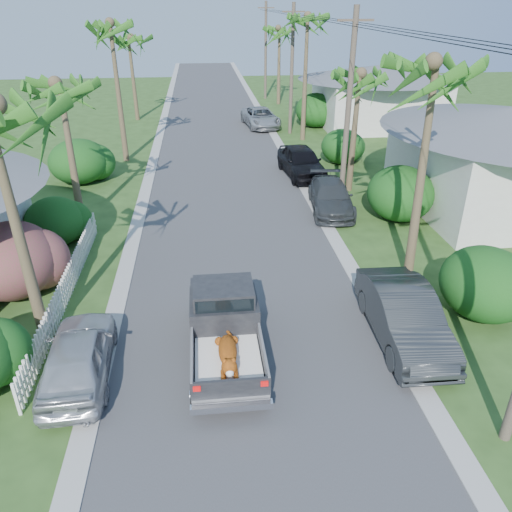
{
  "coord_description": "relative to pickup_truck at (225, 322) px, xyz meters",
  "views": [
    {
      "loc": [
        -1.17,
        -9.8,
        9.24
      ],
      "look_at": [
        0.48,
        5.23,
        1.4
      ],
      "focal_mm": 35.0,
      "sensor_mm": 36.0,
      "label": 1
    }
  ],
  "objects": [
    {
      "name": "parked_car_rd",
      "position": [
        4.4,
        28.4,
        -0.29
      ],
      "size": [
        3.0,
        5.45,
        1.45
      ],
      "primitive_type": "imported",
      "rotation": [
        0.0,
        0.0,
        0.12
      ],
      "color": "#A0A2A6",
      "rests_on": "ground"
    },
    {
      "name": "parked_car_ln",
      "position": [
        -3.97,
        -0.74,
        -0.29
      ],
      "size": [
        1.91,
        4.32,
        1.45
      ],
      "primitive_type": "imported",
      "rotation": [
        0.0,
        0.0,
        3.19
      ],
      "color": "#B3B6BB",
      "rests_on": "ground"
    },
    {
      "name": "house_right_near",
      "position": [
        13.78,
        9.99,
        1.21
      ],
      "size": [
        8.0,
        9.0,
        4.8
      ],
      "color": "silver",
      "rests_on": "ground"
    },
    {
      "name": "parked_car_rf",
      "position": [
        5.28,
        15.74,
        -0.17
      ],
      "size": [
        2.47,
        5.11,
        1.68
      ],
      "primitive_type": "imported",
      "rotation": [
        0.0,
        0.0,
        0.1
      ],
      "color": "black",
      "rests_on": "ground"
    },
    {
      "name": "shrub_l_b",
      "position": [
        -7.02,
        3.99,
        0.29
      ],
      "size": [
        3.0,
        3.3,
        2.6
      ],
      "primitive_type": "ellipsoid",
      "color": "#B01952",
      "rests_on": "ground"
    },
    {
      "name": "pickup_truck",
      "position": [
        0.0,
        0.0,
        0.0
      ],
      "size": [
        1.98,
        5.12,
        2.06
      ],
      "color": "black",
      "rests_on": "ground"
    },
    {
      "name": "palm_r_d",
      "position": [
        7.28,
        37.99,
        5.73
      ],
      "size": [
        4.4,
        4.4,
        8.0
      ],
      "color": "brown",
      "rests_on": "ground"
    },
    {
      "name": "curb_right",
      "position": [
        5.08,
        22.99,
        -0.98
      ],
      "size": [
        0.6,
        100.0,
        0.06
      ],
      "primitive_type": "cube",
      "color": "#A5A39E",
      "rests_on": "ground"
    },
    {
      "name": "shrub_l_c",
      "position": [
        -6.62,
        7.99,
        -0.01
      ],
      "size": [
        2.4,
        2.64,
        2.0
      ],
      "primitive_type": "ellipsoid",
      "color": "#1A4213",
      "rests_on": "ground"
    },
    {
      "name": "curb_left",
      "position": [
        -3.52,
        22.99,
        -0.98
      ],
      "size": [
        0.6,
        100.0,
        0.06
      ],
      "primitive_type": "cube",
      "color": "#A5A39E",
      "rests_on": "ground"
    },
    {
      "name": "parked_car_rm",
      "position": [
        5.69,
        10.36,
        -0.32
      ],
      "size": [
        2.44,
        4.92,
        1.37
      ],
      "primitive_type": "imported",
      "rotation": [
        0.0,
        0.0,
        -0.11
      ],
      "color": "#34383A",
      "rests_on": "ground"
    },
    {
      "name": "picket_fence",
      "position": [
        -5.22,
        3.49,
        -0.51
      ],
      "size": [
        0.1,
        11.0,
        1.0
      ],
      "primitive_type": "cube",
      "color": "white",
      "rests_on": "ground"
    },
    {
      "name": "shrub_r_b",
      "position": [
        8.58,
        8.99,
        0.24
      ],
      "size": [
        3.0,
        3.3,
        2.5
      ],
      "primitive_type": "ellipsoid",
      "color": "#1A4213",
      "rests_on": "ground"
    },
    {
      "name": "shrub_r_d",
      "position": [
        8.78,
        27.99,
        0.29
      ],
      "size": [
        3.2,
        3.52,
        2.6
      ],
      "primitive_type": "ellipsoid",
      "color": "#1A4213",
      "rests_on": "ground"
    },
    {
      "name": "palm_r_b",
      "position": [
        7.38,
        12.99,
        4.94
      ],
      "size": [
        4.4,
        4.4,
        7.2
      ],
      "color": "brown",
      "rests_on": "ground"
    },
    {
      "name": "parked_car_rn",
      "position": [
        5.34,
        -0.02,
        -0.2
      ],
      "size": [
        1.83,
        4.94,
        1.61
      ],
      "primitive_type": "imported",
      "rotation": [
        0.0,
        0.0,
        -0.03
      ],
      "color": "#292C2E",
      "rests_on": "ground"
    },
    {
      "name": "palm_l_c",
      "position": [
        -5.22,
        19.99,
        6.9
      ],
      "size": [
        4.4,
        4.4,
        9.2
      ],
      "color": "brown",
      "rests_on": "ground"
    },
    {
      "name": "palm_r_c",
      "position": [
        6.98,
        23.99,
        7.1
      ],
      "size": [
        4.4,
        4.4,
        9.4
      ],
      "color": "brown",
      "rests_on": "ground"
    },
    {
      "name": "utility_pole_d",
      "position": [
        6.38,
        40.99,
        3.59
      ],
      "size": [
        1.6,
        0.26,
        9.0
      ],
      "color": "brown",
      "rests_on": "ground"
    },
    {
      "name": "utility_pole_c",
      "position": [
        6.38,
        25.99,
        3.59
      ],
      "size": [
        1.6,
        0.26,
        9.0
      ],
      "color": "brown",
      "rests_on": "ground"
    },
    {
      "name": "house_right_far",
      "position": [
        13.78,
        27.99,
        1.11
      ],
      "size": [
        9.0,
        8.0,
        4.6
      ],
      "color": "silver",
      "rests_on": "ground"
    },
    {
      "name": "palm_l_d",
      "position": [
        -5.72,
        31.99,
        5.43
      ],
      "size": [
        4.4,
        4.4,
        7.7
      ],
      "color": "brown",
      "rests_on": "ground"
    },
    {
      "name": "road",
      "position": [
        0.78,
        22.99,
        -1.0
      ],
      "size": [
        8.0,
        100.0,
        0.02
      ],
      "primitive_type": "cube",
      "color": "#38383A",
      "rests_on": "ground"
    },
    {
      "name": "palm_r_a",
      "position": [
        7.08,
        3.99,
        6.41
      ],
      "size": [
        4.4,
        4.4,
        8.7
      ],
      "color": "brown",
      "rests_on": "ground"
    },
    {
      "name": "palm_l_b",
      "position": [
        -6.02,
        9.99,
        5.14
      ],
      "size": [
        4.4,
        4.4,
        7.4
      ],
      "color": "brown",
      "rests_on": "ground"
    },
    {
      "name": "shrub_r_a",
      "position": [
        8.38,
        0.99,
        0.14
      ],
      "size": [
        2.8,
        3.08,
        2.3
      ],
      "primitive_type": "ellipsoid",
      "color": "#1A4213",
      "rests_on": "ground"
    },
    {
      "name": "shrub_r_c",
      "position": [
        8.28,
        17.99,
        0.04
      ],
      "size": [
        2.6,
        2.86,
        2.1
      ],
      "primitive_type": "ellipsoid",
      "color": "#1A4213",
      "rests_on": "ground"
    },
    {
      "name": "utility_pole_b",
      "position": [
        6.38,
        10.99,
        3.59
      ],
      "size": [
        1.6,
        0.26,
        9.0
      ],
      "color": "brown",
      "rests_on": "ground"
    },
    {
      "name": "ground",
      "position": [
        0.78,
        -2.01,
        -1.01
      ],
      "size": [
        120.0,
        120.0,
        0.0
      ],
      "primitive_type": "plane",
      "color": "#2B481B",
      "rests_on": "ground"
    },
    {
      "name": "shrub_l_d",
      "position": [
        -7.22,
        15.99,
        0.19
      ],
      "size": [
        3.2,
        3.52,
        2.4
      ],
      "primitive_type": "ellipsoid",
      "color": "#1A4213",
      "rests_on": "ground"
    }
  ]
}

